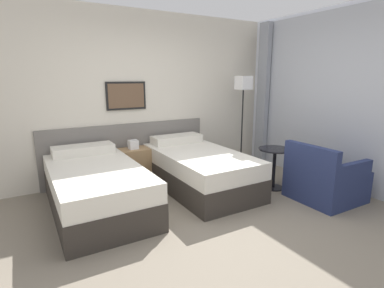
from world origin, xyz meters
name	(u,v)px	position (x,y,z in m)	size (l,w,h in m)	color
ground_plane	(220,228)	(0.00, 0.00, 0.00)	(16.00, 16.00, 0.00)	slate
wall_headboard	(142,99)	(-0.02, 2.22, 1.30)	(10.00, 0.10, 2.70)	beige
wall_window	(363,100)	(2.40, -0.04, 1.34)	(0.21, 4.70, 2.70)	white
bed_near_door	(97,187)	(-1.06, 1.20, 0.29)	(1.05, 1.95, 0.70)	#332D28
bed_near_window	(199,169)	(0.45, 1.20, 0.29)	(1.05, 1.95, 0.70)	#332D28
nightstand	(134,165)	(-0.31, 1.94, 0.28)	(0.50, 0.35, 0.69)	#9E7A51
floor_lamp	(243,92)	(1.67, 1.68, 1.40)	(0.24, 0.24, 1.68)	black
side_table	(274,161)	(1.43, 0.62, 0.43)	(0.49, 0.49, 0.62)	black
armchair	(325,181)	(1.72, -0.05, 0.27)	(0.83, 0.81, 0.80)	navy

